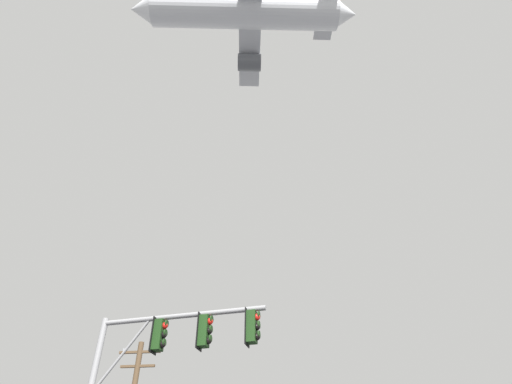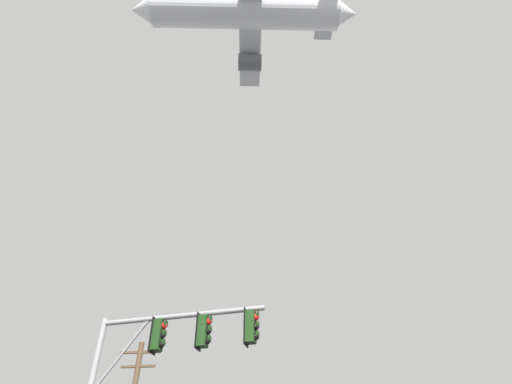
% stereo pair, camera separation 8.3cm
% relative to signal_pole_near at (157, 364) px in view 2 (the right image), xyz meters
% --- Properties ---
extents(signal_pole_near, '(5.30, 1.00, 6.45)m').
position_rel_signal_pole_near_xyz_m(signal_pole_near, '(0.00, 0.00, 0.00)').
color(signal_pole_near, gray).
rests_on(signal_pole_near, ground).
extents(airplane, '(28.92, 22.34, 7.87)m').
position_rel_signal_pole_near_xyz_m(airplane, '(-0.45, 16.28, 46.66)').
color(airplane, white).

